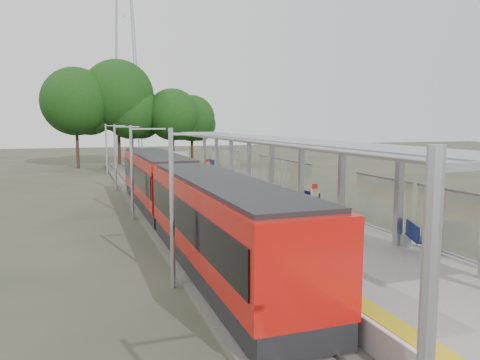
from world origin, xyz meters
The scene contains 15 objects.
trackbed centered at (-4.50, 20.00, 0.12)m, with size 3.00×70.00×0.24m, color #59544C.
platform centered at (0.00, 20.00, 0.50)m, with size 6.00×50.00×1.00m, color gray.
tactile_strip centered at (-2.55, 20.00, 1.01)m, with size 0.60×50.00×0.02m, color gold.
end_fence centered at (0.00, 44.95, 1.60)m, with size 6.00×0.10×1.20m, color #9EA0A5.
train centered at (-4.50, 14.34, 2.05)m, with size 2.74×27.60×3.62m.
canopy centered at (1.61, 16.19, 4.20)m, with size 3.27×38.00×3.66m.
pylon centered at (-1.00, 73.00, 19.00)m, with size 8.00×4.00×38.00m, color #9EA0A5, non-canonical shape.
tree_cluster centered at (-3.22, 52.25, 7.70)m, with size 21.72×9.73×13.34m.
catenary_masts centered at (-6.22, 19.00, 2.91)m, with size 2.08×48.16×5.40m.
bench_near centered at (2.10, 5.17, 1.54)m, with size 1.02×1.55×1.02m.
bench_mid centered at (2.52, 13.61, 1.49)m, with size 0.68×1.41×0.93m.
bench_far centered at (2.60, 33.32, 1.61)m, with size 0.54×1.71×1.17m.
info_pillar_near centered at (1.47, 11.52, 1.71)m, with size 0.37×0.37×1.65m.
info_pillar_far centered at (0.50, 27.36, 1.73)m, with size 0.38×0.38×1.67m.
litter_bin centered at (2.16, 16.76, 1.40)m, with size 0.39×0.39×0.79m, color #9EA0A5.
Camera 1 is at (-9.20, -8.22, 5.59)m, focal length 35.00 mm.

